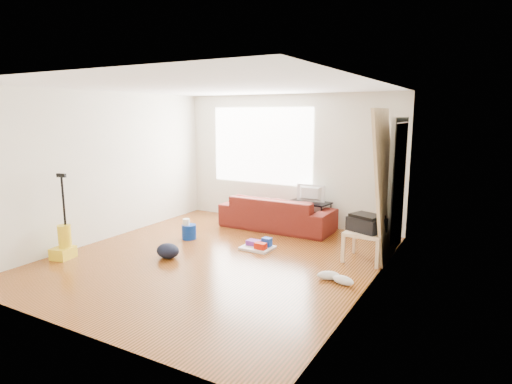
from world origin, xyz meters
The scene contains 13 objects.
room centered at (0.07, 0.15, 1.25)m, with size 4.51×5.01×2.51m.
sofa centered at (0.03, 1.95, 0.00)m, with size 2.11×0.83×0.62m, color #5A1912.
tv_stand centered at (0.56, 2.22, 0.27)m, with size 0.81×0.53×0.52m.
tv centered at (0.56, 2.22, 0.68)m, with size 0.55×0.07×0.32m, color black.
side_table centered at (1.95, 0.99, 0.38)m, with size 0.57×0.57×0.45m.
printer centered at (1.95, 0.99, 0.57)m, with size 0.58×0.51×0.25m.
bucket centered at (-1.00, 0.60, 0.00)m, with size 0.25×0.25×0.25m, color navy.
toilet_paper centered at (-1.03, 0.57, 0.18)m, with size 0.12×0.12×0.11m, color white.
cleaning_tray centered at (0.32, 0.70, 0.05)m, with size 0.50×0.41×0.18m.
backpack centered at (-0.66, -0.34, 0.00)m, with size 0.39×0.31×0.22m, color black.
sneakers centered at (1.85, -0.02, 0.06)m, with size 0.53×0.27×0.12m.
vacuum centered at (-2.00, -1.10, 0.24)m, with size 0.32×0.35×1.27m.
door_panel centered at (2.13, 1.20, 0.00)m, with size 0.04×0.89×2.21m, color #9A784D.
Camera 1 is at (3.50, -5.04, 2.13)m, focal length 30.00 mm.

